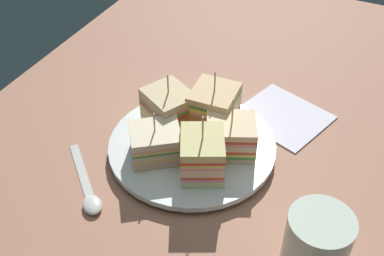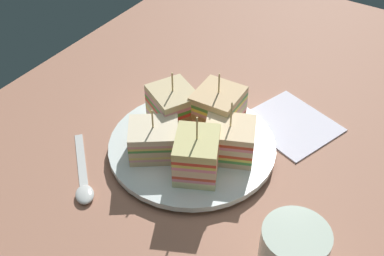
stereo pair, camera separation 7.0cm
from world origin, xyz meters
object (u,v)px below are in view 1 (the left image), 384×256
sandwich_wedge_0 (202,154)px  spoon (89,195)px  napkin (283,115)px  sandwich_wedge_1 (231,137)px  plate (192,146)px  sandwich_wedge_2 (214,107)px  drinking_glass (314,254)px  sandwich_wedge_3 (169,109)px  chip_pile (177,138)px  sandwich_wedge_4 (156,143)px

sandwich_wedge_0 → spoon: sandwich_wedge_0 is taller
napkin → sandwich_wedge_0: bearing=161.0°
sandwich_wedge_1 → plate: bearing=-13.2°
sandwich_wedge_2 → drinking_glass: 27.99cm
sandwich_wedge_0 → drinking_glass: (-9.03, -17.84, -0.19)cm
sandwich_wedge_2 → spoon: sandwich_wedge_2 is taller
sandwich_wedge_2 → sandwich_wedge_0: bearing=11.8°
sandwich_wedge_3 → sandwich_wedge_2: bearing=54.4°
sandwich_wedge_0 → sandwich_wedge_2: size_ratio=1.01×
chip_pile → napkin: chip_pile is taller
sandwich_wedge_2 → sandwich_wedge_1: bearing=42.4°
sandwich_wedge_0 → napkin: (18.23, -6.29, -4.37)cm
sandwich_wedge_4 → napkin: sandwich_wedge_4 is taller
spoon → plate: bearing=101.2°
plate → chip_pile: bearing=109.5°
sandwich_wedge_4 → sandwich_wedge_2: bearing=30.1°
drinking_glass → spoon: bearing=91.6°
chip_pile → spoon: chip_pile is taller
sandwich_wedge_0 → drinking_glass: 20.00cm
sandwich_wedge_0 → sandwich_wedge_2: bearing=-11.0°
plate → napkin: bearing=-35.7°
chip_pile → spoon: (-13.49, 6.65, -2.05)cm
sandwich_wedge_2 → sandwich_wedge_3: 6.81cm
sandwich_wedge_3 → spoon: bearing=-74.6°
plate → spoon: bearing=148.3°
sandwich_wedge_0 → spoon: (-9.85, 12.44, -4.23)cm
sandwich_wedge_3 → chip_pile: 4.96cm
sandwich_wedge_0 → sandwich_wedge_1: 5.83cm
spoon → sandwich_wedge_1: bearing=89.7°
sandwich_wedge_3 → drinking_glass: bearing=-3.3°
sandwich_wedge_1 → sandwich_wedge_2: 6.51cm
drinking_glass → sandwich_wedge_2: bearing=47.1°
sandwich_wedge_2 → napkin: bearing=129.5°
sandwich_wedge_4 → drinking_glass: size_ratio=0.89×
sandwich_wedge_2 → napkin: size_ratio=0.72×
plate → napkin: size_ratio=1.88×
chip_pile → drinking_glass: 26.88cm
sandwich_wedge_0 → spoon: 16.42cm
sandwich_wedge_1 → napkin: (12.75, -4.32, -3.99)cm
chip_pile → napkin: (14.59, -12.08, -2.19)cm
sandwich_wedge_2 → spoon: size_ratio=0.79×
sandwich_wedge_2 → drinking_glass: (-19.06, -20.49, -0.32)cm
sandwich_wedge_0 → spoon: size_ratio=0.80×
sandwich_wedge_4 → drinking_glass: (-8.94, -25.01, 0.46)cm
sandwich_wedge_1 → sandwich_wedge_2: bearing=-68.6°
chip_pile → sandwich_wedge_0: bearing=-122.2°
sandwich_wedge_3 → drinking_glass: 31.03cm
sandwich_wedge_1 → spoon: sandwich_wedge_1 is taller
sandwich_wedge_0 → drinking_glass: bearing=-142.6°
drinking_glass → sandwich_wedge_4: bearing=70.3°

